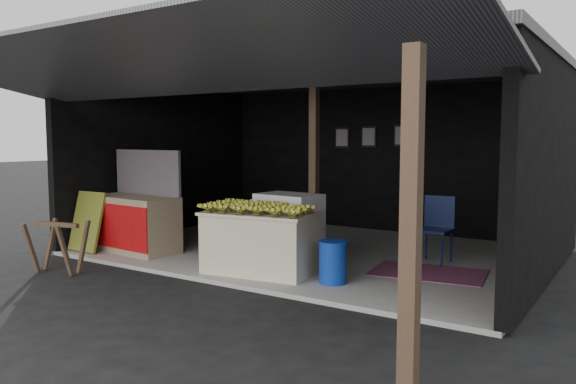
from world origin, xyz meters
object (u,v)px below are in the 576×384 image
Objects in this scene: sawhorse at (57,241)px; water_barrel at (333,263)px; plastic_chair at (437,223)px; banana_table at (261,242)px; white_crate at (289,228)px; neighbor_stall at (134,221)px.

sawhorse is 1.49× the size of water_barrel.
plastic_chair is at bearing 26.89° from sawhorse.
banana_table is 2.67m from plastic_chair.
plastic_chair reaches higher than banana_table.
white_crate is at bearing 146.66° from water_barrel.
white_crate is at bearing -146.03° from plastic_chair.
white_crate is 2.66m from neighbor_stall.
plastic_chair is at bearing 70.65° from water_barrel.
white_crate is 1.98× the size of water_barrel.
plastic_chair is (1.79, 1.97, 0.16)m from banana_table.
white_crate is 0.62× the size of neighbor_stall.
banana_table is 1.12m from water_barrel.
banana_table is at bearing -80.52° from white_crate.
plastic_chair reaches higher than water_barrel.
neighbor_stall is at bearing 179.23° from water_barrel.
banana_table is 1.61× the size of white_crate.
white_crate reaches higher than banana_table.
white_crate is 1.42m from water_barrel.
banana_table is 1.66× the size of plastic_chair.
banana_table is at bearing -130.88° from plastic_chair.
banana_table reaches higher than water_barrel.
banana_table is 0.99× the size of neighbor_stall.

